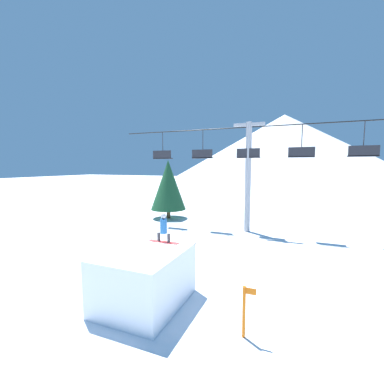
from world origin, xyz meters
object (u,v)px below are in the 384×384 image
at_px(snow_ramp, 145,277).
at_px(snowboarder, 164,228).
at_px(trail_marker, 244,310).
at_px(pine_tree_near, 168,185).

xyz_separation_m(snow_ramp, snowboarder, (0.14, 1.26, 1.66)).
bearing_deg(snow_ramp, snowboarder, 83.42).
height_order(snow_ramp, trail_marker, snow_ramp).
relative_size(snow_ramp, pine_tree_near, 0.59).
relative_size(snowboarder, trail_marker, 0.83).
xyz_separation_m(snow_ramp, trail_marker, (3.91, -0.51, -0.17)).
bearing_deg(snowboarder, snow_ramp, -96.58).
bearing_deg(snowboarder, trail_marker, -25.10).
bearing_deg(pine_tree_near, snow_ramp, -65.51).
bearing_deg(snow_ramp, pine_tree_near, 114.49).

